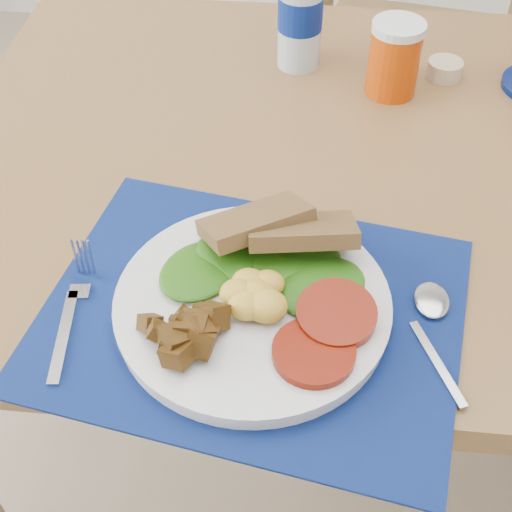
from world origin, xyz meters
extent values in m
cube|color=brown|center=(0.00, 0.20, 0.73)|extent=(1.40, 0.90, 0.04)
cylinder|color=brown|center=(-0.64, 0.59, 0.35)|extent=(0.06, 0.06, 0.71)
cube|color=brown|center=(0.07, 1.00, 0.47)|extent=(0.53, 0.51, 0.04)
cylinder|color=brown|center=(0.30, 1.15, 0.22)|extent=(0.04, 0.04, 0.45)
cylinder|color=brown|center=(-0.09, 1.22, 0.22)|extent=(0.04, 0.04, 0.45)
cylinder|color=brown|center=(0.24, 0.77, 0.22)|extent=(0.04, 0.04, 0.45)
cylinder|color=brown|center=(-0.15, 0.84, 0.22)|extent=(0.04, 0.04, 0.45)
cube|color=black|center=(-0.21, -0.12, 0.75)|extent=(0.53, 0.45, 0.00)
cylinder|color=silver|center=(-0.21, -0.12, 0.76)|extent=(0.31, 0.31, 0.02)
ellipsoid|color=gold|center=(-0.21, -0.12, 0.79)|extent=(0.08, 0.07, 0.04)
cylinder|color=maroon|center=(-0.13, -0.17, 0.78)|extent=(0.09, 0.09, 0.01)
ellipsoid|color=#0F4308|center=(-0.20, -0.08, 0.78)|extent=(0.17, 0.10, 0.02)
cube|color=olive|center=(-0.19, -0.03, 0.81)|extent=(0.15, 0.12, 0.04)
cube|color=#B2B5BA|center=(-0.42, -0.18, 0.76)|extent=(0.03, 0.13, 0.00)
cube|color=#B2B5BA|center=(-0.42, -0.09, 0.76)|extent=(0.03, 0.07, 0.00)
cube|color=#B2B5BA|center=(-0.01, -0.17, 0.76)|extent=(0.06, 0.11, 0.00)
ellipsoid|color=#B2B5BA|center=(-0.01, -0.09, 0.76)|extent=(0.04, 0.06, 0.01)
cylinder|color=#ADBFCC|center=(-0.19, 0.43, 0.84)|extent=(0.07, 0.07, 0.18)
cylinder|color=navy|center=(-0.19, 0.43, 0.84)|extent=(0.07, 0.07, 0.05)
cylinder|color=#BA3A04|center=(-0.04, 0.36, 0.81)|extent=(0.08, 0.08, 0.11)
cylinder|color=#CAB894|center=(0.05, 0.42, 0.76)|extent=(0.06, 0.06, 0.03)
camera|label=1|loc=(-0.16, -0.64, 1.38)|focal=50.00mm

